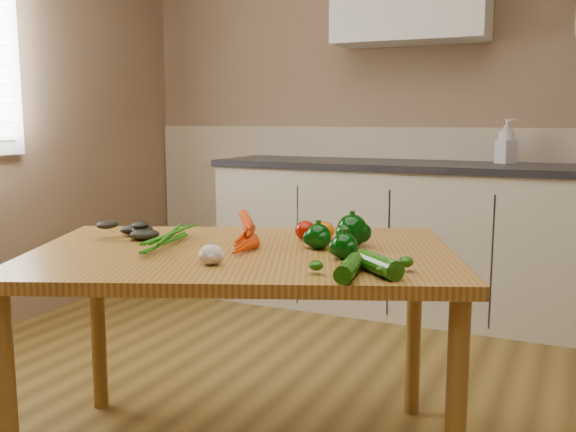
% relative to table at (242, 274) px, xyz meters
% --- Properties ---
extents(room, '(4.04, 5.04, 2.64)m').
position_rel_table_xyz_m(room, '(0.11, -0.07, 0.60)').
color(room, olive).
rests_on(room, ground).
extents(counter_run, '(2.84, 0.64, 1.14)m').
position_rel_table_xyz_m(counter_run, '(0.32, 1.94, -0.19)').
color(counter_run, beige).
rests_on(counter_run, ground).
extents(table, '(1.60, 1.33, 0.73)m').
position_rel_table_xyz_m(table, '(0.00, 0.00, 0.00)').
color(table, '#AD7732').
rests_on(table, ground).
extents(soap_bottle_a, '(0.12, 0.12, 0.25)m').
position_rel_table_xyz_m(soap_bottle_a, '(0.58, 2.07, 0.38)').
color(soap_bottle_a, silver).
rests_on(soap_bottle_a, counter_run).
extents(soap_bottle_b, '(0.13, 0.13, 0.20)m').
position_rel_table_xyz_m(soap_bottle_b, '(0.59, 2.05, 0.35)').
color(soap_bottle_b, silver).
rests_on(soap_bottle_b, counter_run).
extents(carrot_bunch, '(0.31, 0.28, 0.07)m').
position_rel_table_xyz_m(carrot_bunch, '(-0.09, 0.02, 0.12)').
color(carrot_bunch, '#CA3304').
rests_on(carrot_bunch, table).
extents(leafy_greens, '(0.20, 0.18, 0.10)m').
position_rel_table_xyz_m(leafy_greens, '(-0.47, 0.03, 0.13)').
color(leafy_greens, black).
rests_on(leafy_greens, table).
extents(garlic_bulb, '(0.07, 0.07, 0.06)m').
position_rel_table_xyz_m(garlic_bulb, '(0.02, -0.22, 0.11)').
color(garlic_bulb, beige).
rests_on(garlic_bulb, table).
extents(pepper_a, '(0.08, 0.08, 0.08)m').
position_rel_table_xyz_m(pepper_a, '(0.22, 0.12, 0.12)').
color(pepper_a, '#023005').
rests_on(pepper_a, table).
extents(pepper_b, '(0.11, 0.11, 0.11)m').
position_rel_table_xyz_m(pepper_b, '(0.31, 0.21, 0.13)').
color(pepper_b, '#023005').
rests_on(pepper_b, table).
extents(pepper_c, '(0.08, 0.08, 0.08)m').
position_rel_table_xyz_m(pepper_c, '(0.35, 0.01, 0.12)').
color(pepper_c, '#023005').
rests_on(pepper_c, table).
extents(tomato_a, '(0.07, 0.07, 0.07)m').
position_rel_table_xyz_m(tomato_a, '(0.12, 0.25, 0.11)').
color(tomato_a, '#860B02').
rests_on(tomato_a, table).
extents(tomato_b, '(0.07, 0.07, 0.06)m').
position_rel_table_xyz_m(tomato_b, '(0.18, 0.28, 0.11)').
color(tomato_b, '#CD6305').
rests_on(tomato_b, table).
extents(tomato_c, '(0.07, 0.07, 0.06)m').
position_rel_table_xyz_m(tomato_c, '(0.28, 0.25, 0.11)').
color(tomato_c, '#CD6305').
rests_on(tomato_c, table).
extents(zucchini_a, '(0.17, 0.16, 0.06)m').
position_rel_table_xyz_m(zucchini_a, '(0.50, -0.14, 0.11)').
color(zucchini_a, '#124707').
rests_on(zucchini_a, table).
extents(zucchini_b, '(0.08, 0.19, 0.05)m').
position_rel_table_xyz_m(zucchini_b, '(0.44, -0.20, 0.11)').
color(zucchini_b, '#124707').
rests_on(zucchini_b, table).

